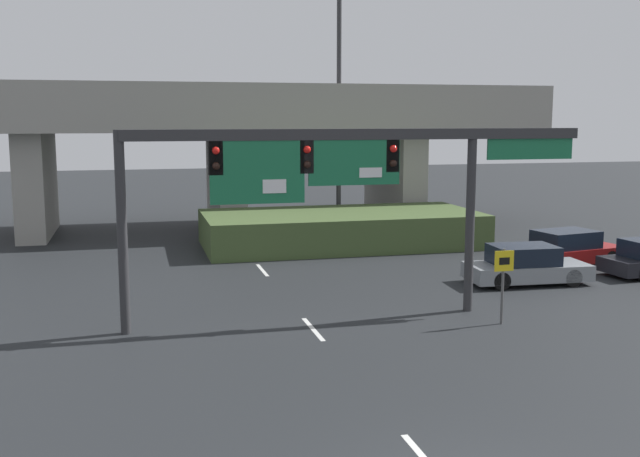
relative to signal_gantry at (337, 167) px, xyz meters
The scene contains 8 objects.
lane_markings 5.81m from the signal_gantry, 104.93° to the left, with size 0.14×45.53×0.01m.
signal_gantry is the anchor object (origin of this frame).
speed_limit_sign 5.76m from the signal_gantry, 19.81° to the right, with size 0.60×0.11×2.23m.
highway_light_pole_near 17.41m from the signal_gantry, 74.38° to the left, with size 0.70×0.36×16.66m.
overpass_bridge 19.41m from the signal_gantry, 92.74° to the left, with size 34.05×8.52×7.67m.
grass_embankment 13.65m from the signal_gantry, 73.84° to the left, with size 12.82×6.03×1.59m.
parked_sedan_near_right 9.42m from the signal_gantry, 21.26° to the left, with size 4.49×2.12×1.41m.
parked_sedan_mid_right 13.34m from the signal_gantry, 26.89° to the left, with size 4.82×2.66×1.44m.
Camera 1 is at (-4.84, -9.85, 5.99)m, focal length 42.00 mm.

